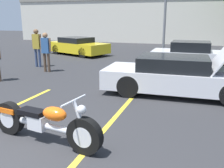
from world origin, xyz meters
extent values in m
cube|color=yellow|center=(1.35, 1.82, 0.00)|extent=(0.12, 5.23, 0.01)
cube|color=beige|center=(0.00, 23.64, 2.20)|extent=(32.00, 4.00, 4.40)
cylinder|color=black|center=(1.37, 1.09, 0.34)|extent=(0.69, 0.25, 0.68)
cylinder|color=black|center=(-0.43, 1.33, 0.34)|extent=(0.69, 0.25, 0.68)
cylinder|color=silver|center=(1.37, 1.09, 0.34)|extent=(0.39, 0.22, 0.37)
cylinder|color=silver|center=(-0.43, 1.33, 0.34)|extent=(0.39, 0.22, 0.37)
cylinder|color=silver|center=(0.47, 1.21, 0.35)|extent=(1.55, 0.32, 0.12)
cube|color=silver|center=(0.33, 1.22, 0.39)|extent=(0.39, 0.29, 0.28)
ellipsoid|color=orange|center=(0.74, 1.17, 0.63)|extent=(0.53, 0.34, 0.26)
cube|color=black|center=(0.20, 1.24, 0.57)|extent=(0.58, 0.33, 0.10)
cube|color=orange|center=(-0.39, 1.32, 0.52)|extent=(0.40, 0.27, 0.10)
cylinder|color=silver|center=(1.28, 1.10, 0.66)|extent=(0.31, 0.11, 0.63)
cylinder|color=silver|center=(1.17, 1.11, 0.95)|extent=(0.13, 0.70, 0.04)
sphere|color=silver|center=(1.32, 1.09, 0.81)|extent=(0.16, 0.16, 0.16)
cylinder|color=silver|center=(0.08, 1.37, 0.29)|extent=(1.18, 0.25, 0.09)
cube|color=silver|center=(2.61, 5.33, 0.48)|extent=(4.68, 1.94, 0.60)
cube|color=black|center=(2.43, 5.33, 0.99)|extent=(2.14, 1.67, 0.41)
cylinder|color=black|center=(1.21, 4.50, 0.34)|extent=(0.68, 0.24, 0.68)
cylinder|color=black|center=(1.15, 6.06, 0.34)|extent=(0.68, 0.24, 0.68)
cube|color=#4C4C51|center=(3.88, 5.38, 0.74)|extent=(0.63, 1.00, 0.28)
cube|color=silver|center=(2.92, 10.48, 0.47)|extent=(4.04, 1.77, 0.59)
cube|color=black|center=(2.76, 10.48, 1.00)|extent=(1.82, 1.58, 0.47)
cylinder|color=black|center=(4.17, 9.71, 0.31)|extent=(0.63, 0.22, 0.62)
cylinder|color=black|center=(4.18, 11.25, 0.31)|extent=(0.63, 0.22, 0.62)
cylinder|color=black|center=(1.67, 9.71, 0.31)|extent=(0.63, 0.22, 0.62)
cylinder|color=black|center=(1.68, 11.25, 0.31)|extent=(0.63, 0.22, 0.62)
cube|color=yellow|center=(-4.41, 12.46, 0.49)|extent=(4.58, 3.20, 0.62)
cube|color=black|center=(-4.57, 12.52, 0.97)|extent=(2.35, 2.19, 0.34)
cylinder|color=black|center=(-3.48, 11.26, 0.32)|extent=(0.68, 0.44, 0.64)
cylinder|color=black|center=(-2.91, 12.70, 0.32)|extent=(0.68, 0.44, 0.64)
cylinder|color=black|center=(-5.92, 12.22, 0.32)|extent=(0.68, 0.44, 0.64)
cylinder|color=black|center=(-5.35, 13.66, 0.32)|extent=(0.68, 0.44, 0.64)
cylinder|color=#38476B|center=(-4.42, 7.85, 0.45)|extent=(0.12, 0.12, 0.89)
cylinder|color=#38476B|center=(-4.22, 7.85, 0.45)|extent=(0.12, 0.12, 0.89)
cube|color=#B29933|center=(-4.32, 7.85, 1.25)|extent=(0.36, 0.20, 0.71)
cylinder|color=brown|center=(-4.54, 7.85, 1.28)|extent=(0.08, 0.08, 0.64)
cylinder|color=brown|center=(-4.10, 7.85, 1.28)|extent=(0.08, 0.08, 0.64)
sphere|color=brown|center=(-4.32, 7.85, 1.72)|extent=(0.24, 0.24, 0.24)
cylinder|color=brown|center=(-3.34, 6.97, 0.42)|extent=(0.12, 0.12, 0.84)
cylinder|color=brown|center=(-3.14, 6.97, 0.42)|extent=(0.12, 0.12, 0.84)
cube|color=#335B93|center=(-3.24, 6.97, 1.17)|extent=(0.36, 0.20, 0.67)
cylinder|color=#9E704C|center=(-3.46, 6.97, 1.21)|extent=(0.08, 0.08, 0.60)
cylinder|color=#9E704C|center=(-3.02, 6.97, 1.21)|extent=(0.08, 0.08, 0.60)
sphere|color=#9E704C|center=(-3.24, 6.97, 1.62)|extent=(0.23, 0.23, 0.23)
camera|label=1|loc=(3.10, -2.50, 2.30)|focal=40.00mm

